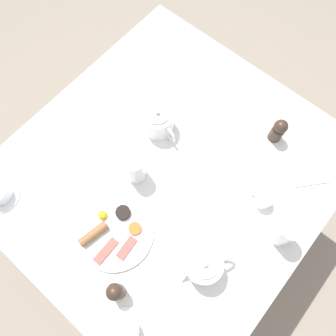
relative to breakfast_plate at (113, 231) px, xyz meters
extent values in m
plane|color=gray|center=(0.00, -0.29, -0.79)|extent=(8.00, 8.00, 0.00)
cube|color=silver|center=(0.00, -0.29, -0.02)|extent=(1.09, 1.17, 0.03)
cylinder|color=brown|center=(-0.49, -0.83, -0.41)|extent=(0.04, 0.04, 0.75)
cylinder|color=brown|center=(0.50, -0.83, -0.41)|extent=(0.04, 0.04, 0.75)
cylinder|color=brown|center=(0.50, 0.24, -0.41)|extent=(0.04, 0.04, 0.75)
cylinder|color=white|center=(-0.01, 0.00, 0.00)|extent=(0.27, 0.27, 0.01)
cylinder|color=white|center=(0.06, -0.02, 0.00)|extent=(0.07, 0.07, 0.00)
sphere|color=yellow|center=(0.06, -0.02, 0.02)|extent=(0.03, 0.03, 0.03)
cylinder|color=brown|center=(0.04, 0.05, 0.02)|extent=(0.05, 0.11, 0.03)
cube|color=#B74C42|center=(-0.03, 0.06, 0.01)|extent=(0.03, 0.10, 0.01)
cube|color=#B74C42|center=(-0.07, 0.01, 0.01)|extent=(0.04, 0.08, 0.01)
cylinder|color=#D16023|center=(-0.05, -0.05, 0.01)|extent=(0.04, 0.04, 0.01)
cylinder|color=black|center=(0.02, -0.07, 0.01)|extent=(0.05, 0.05, 0.02)
cylinder|color=white|center=(0.15, -0.40, 0.04)|extent=(0.12, 0.12, 0.10)
cylinder|color=white|center=(0.15, -0.40, 0.09)|extent=(0.08, 0.08, 0.01)
sphere|color=white|center=(0.15, -0.40, 0.10)|extent=(0.02, 0.02, 0.02)
cone|color=white|center=(0.22, -0.42, 0.05)|extent=(0.06, 0.03, 0.05)
torus|color=white|center=(0.08, -0.39, 0.04)|extent=(0.08, 0.03, 0.08)
cylinder|color=white|center=(-0.30, -0.11, 0.04)|extent=(0.12, 0.12, 0.10)
cylinder|color=white|center=(-0.30, -0.11, 0.09)|extent=(0.08, 0.08, 0.01)
sphere|color=white|center=(-0.30, -0.11, 0.10)|extent=(0.02, 0.02, 0.02)
cone|color=white|center=(-0.26, -0.04, 0.05)|extent=(0.05, 0.06, 0.05)
torus|color=white|center=(-0.34, -0.16, 0.04)|extent=(0.05, 0.07, 0.08)
cylinder|color=white|center=(-0.24, 0.19, -0.01)|extent=(0.13, 0.13, 0.01)
cylinder|color=white|center=(-0.24, 0.19, 0.02)|extent=(0.09, 0.09, 0.05)
cylinder|color=tan|center=(-0.24, 0.19, 0.02)|extent=(0.08, 0.08, 0.05)
cylinder|color=white|center=(0.39, 0.17, -0.01)|extent=(0.13, 0.13, 0.01)
cylinder|color=white|center=(-0.44, -0.35, 0.06)|extent=(0.07, 0.07, 0.14)
cylinder|color=white|center=(0.08, -0.21, 0.06)|extent=(0.07, 0.07, 0.13)
cylinder|color=white|center=(-0.33, -0.41, 0.02)|extent=(0.06, 0.06, 0.05)
torus|color=white|center=(-0.29, -0.41, 0.02)|extent=(0.04, 0.01, 0.04)
cylinder|color=#38281E|center=(-0.15, 0.13, 0.03)|extent=(0.05, 0.05, 0.07)
sphere|color=#38281E|center=(-0.15, 0.13, 0.08)|extent=(0.05, 0.05, 0.05)
cylinder|color=#38281E|center=(-0.22, -0.66, 0.03)|extent=(0.05, 0.05, 0.07)
sphere|color=#38281E|center=(-0.22, -0.66, 0.08)|extent=(0.05, 0.05, 0.05)
cube|color=white|center=(-0.40, -0.61, -0.01)|extent=(0.16, 0.16, 0.01)
cube|color=silver|center=(0.41, -0.55, -0.01)|extent=(0.11, 0.14, 0.00)
cube|color=silver|center=(-0.10, -0.36, -0.01)|extent=(0.19, 0.15, 0.00)
cube|color=silver|center=(0.33, -0.15, -0.01)|extent=(0.13, 0.15, 0.00)
camera|label=1|loc=(-0.27, 0.02, 1.12)|focal=35.00mm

